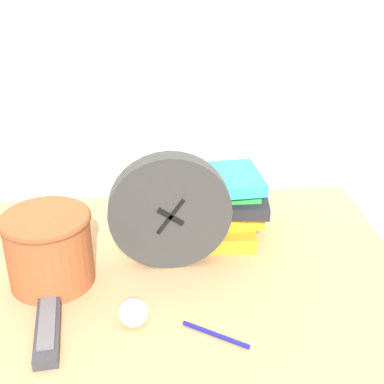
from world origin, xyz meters
The scene contains 6 objects.
desk_clock centered at (0.05, 0.36, 0.83)m, with size 0.25×0.04×0.25m.
book_stack centered at (0.16, 0.48, 0.78)m, with size 0.26×0.18×0.15m.
basket centered at (-0.19, 0.33, 0.79)m, with size 0.17×0.17×0.15m.
tv_remote centered at (-0.18, 0.18, 0.72)m, with size 0.06×0.19×0.02m.
crumpled_paper_ball centered at (-0.03, 0.18, 0.73)m, with size 0.05×0.05×0.05m.
pen centered at (0.11, 0.14, 0.71)m, with size 0.11×0.08×0.01m.
Camera 1 is at (0.00, -0.56, 1.35)m, focal length 50.00 mm.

